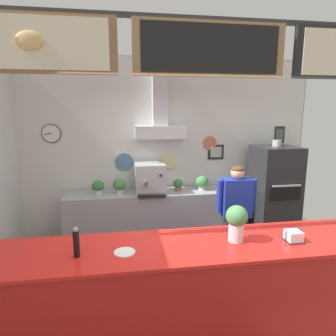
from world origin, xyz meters
name	(u,v)px	position (x,y,z in m)	size (l,w,h in m)	color
ground_plane	(200,320)	(0.00, 0.00, 0.00)	(5.92, 5.92, 0.00)	#514C47
back_wall_assembly	(168,145)	(-0.01, 2.17, 1.62)	(4.94, 2.54, 3.05)	gray
service_counter	(210,295)	(0.00, -0.31, 0.52)	(3.90, 0.74, 1.03)	red
back_prep_counter	(157,218)	(-0.23, 1.91, 0.44)	(2.93, 0.54, 0.90)	#A3A5AD
pizza_oven	(273,195)	(1.68, 1.68, 0.82)	(0.65, 0.73, 1.73)	#232326
shop_worker	(235,218)	(0.68, 0.81, 0.81)	(0.53, 0.23, 1.51)	#232328
espresso_machine	(150,179)	(-0.34, 1.88, 1.13)	(0.47, 0.50, 0.47)	#B7BABF
potted_sage	(178,184)	(0.12, 1.93, 1.01)	(0.16, 0.16, 0.20)	#9E563D
potted_oregano	(98,186)	(-1.16, 1.92, 1.02)	(0.19, 0.19, 0.22)	beige
potted_basil	(120,185)	(-0.82, 1.91, 1.04)	(0.21, 0.21, 0.25)	beige
potted_thyme	(202,182)	(0.53, 1.92, 1.03)	(0.22, 0.22, 0.24)	beige
condiment_plate	(125,252)	(-0.77, -0.38, 1.04)	(0.18, 0.18, 0.01)	white
napkin_holder	(293,236)	(0.74, -0.39, 1.07)	(0.16, 0.15, 0.11)	#262628
pepper_grinder	(76,242)	(-1.15, -0.38, 1.16)	(0.05, 0.05, 0.25)	black
basil_vase	(236,222)	(0.23, -0.30, 1.21)	(0.20, 0.20, 0.33)	silver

